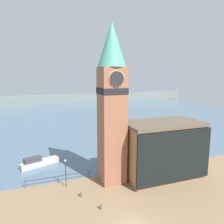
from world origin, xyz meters
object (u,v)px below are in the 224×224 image
mooring_bollard_near (81,194)px  lamp_post (66,168)px  boat_near (38,162)px  mooring_bollard_far (101,206)px  clock_tower (112,100)px  pier_building (162,149)px

mooring_bollard_near → lamp_post: (-1.45, 3.50, 2.51)m
boat_near → mooring_bollard_far: (6.76, -16.39, -0.35)m
lamp_post → clock_tower: bearing=-5.7°
pier_building → lamp_post: (-15.28, 1.94, -1.63)m
lamp_post → mooring_bollard_far: bearing=-66.4°
pier_building → mooring_bollard_near: size_ratio=16.93×
mooring_bollard_far → lamp_post: (-3.13, 7.17, 2.54)m
lamp_post → mooring_bollard_near: bearing=-67.5°
clock_tower → boat_near: bearing=137.0°
boat_near → mooring_bollard_near: boat_near is taller
pier_building → mooring_bollard_far: (-12.15, -5.23, -4.18)m
pier_building → mooring_bollard_near: pier_building is taller
boat_near → mooring_bollard_near: bearing=-88.2°
pier_building → mooring_bollard_near: bearing=-173.5°
clock_tower → pier_building: size_ratio=1.89×
clock_tower → mooring_bollard_far: 14.44m
lamp_post → boat_near: bearing=111.5°
pier_building → boat_near: 22.29m
pier_building → boat_near: size_ratio=1.80×
clock_tower → mooring_bollard_near: (-5.56, -2.80, -12.28)m
pier_building → boat_near: (-18.91, 11.16, -3.83)m
clock_tower → lamp_post: 12.05m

